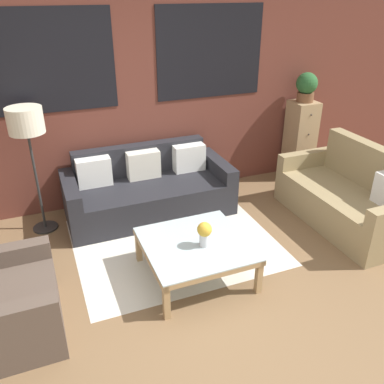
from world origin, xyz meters
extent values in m
plane|color=brown|center=(0.00, 0.00, 0.00)|extent=(16.00, 16.00, 0.00)
cube|color=brown|center=(0.00, 2.44, 1.40)|extent=(8.40, 0.08, 2.80)
cube|color=black|center=(-0.95, 2.39, 1.80)|extent=(1.40, 0.01, 1.10)
cube|color=black|center=(0.95, 2.39, 1.80)|extent=(1.40, 0.01, 1.10)
cube|color=silver|center=(0.00, 1.18, 0.00)|extent=(2.12, 1.79, 0.00)
cube|color=#232328|center=(-0.06, 1.82, 0.20)|extent=(1.66, 0.72, 0.40)
cube|color=#232328|center=(-0.06, 2.26, 0.39)|extent=(1.66, 0.16, 0.78)
cube|color=#232328|center=(-0.97, 1.90, 0.29)|extent=(0.16, 0.88, 0.58)
cube|color=#232328|center=(0.86, 1.90, 0.29)|extent=(0.16, 0.88, 0.58)
cube|color=white|center=(-0.66, 2.10, 0.57)|extent=(0.40, 0.16, 0.34)
cube|color=silver|center=(-0.06, 2.10, 0.57)|extent=(0.40, 0.16, 0.34)
cube|color=white|center=(0.55, 2.10, 0.57)|extent=(0.40, 0.16, 0.34)
cube|color=#99845B|center=(1.92, 0.84, 0.21)|extent=(0.64, 1.40, 0.42)
cube|color=#99845B|center=(2.32, 0.84, 0.46)|extent=(0.16, 1.40, 0.92)
cube|color=#99845B|center=(2.00, 1.61, 0.31)|extent=(0.80, 0.14, 0.62)
cube|color=brown|center=(-1.59, 0.44, 0.20)|extent=(0.64, 0.65, 0.40)
cube|color=brown|center=(-1.67, 0.05, 0.28)|extent=(0.80, 0.14, 0.56)
cube|color=brown|center=(-1.67, 0.84, 0.28)|extent=(0.80, 0.14, 0.56)
cube|color=silver|center=(0.00, 0.55, 0.37)|extent=(0.96, 0.96, 0.01)
cube|color=tan|center=(0.00, 0.10, 0.34)|extent=(0.96, 0.05, 0.05)
cube|color=tan|center=(0.00, 1.01, 0.34)|extent=(0.96, 0.05, 0.05)
cube|color=tan|center=(-0.46, 0.55, 0.34)|extent=(0.05, 0.96, 0.05)
cube|color=tan|center=(0.45, 0.55, 0.34)|extent=(0.05, 0.96, 0.05)
cube|color=tan|center=(-0.44, 0.11, 0.18)|extent=(0.06, 0.05, 0.36)
cube|color=tan|center=(0.44, 0.11, 0.18)|extent=(0.06, 0.05, 0.36)
cube|color=tan|center=(-0.44, 1.00, 0.18)|extent=(0.06, 0.06, 0.36)
cube|color=tan|center=(0.44, 1.00, 0.18)|extent=(0.06, 0.06, 0.36)
cylinder|color=#2D2D2D|center=(-1.30, 2.01, 0.01)|extent=(0.28, 0.28, 0.02)
cylinder|color=#2D2D2D|center=(-1.30, 2.01, 0.59)|extent=(0.03, 0.03, 1.14)
cylinder|color=beige|center=(-1.30, 2.01, 1.30)|extent=(0.37, 0.37, 0.27)
cube|color=tan|center=(2.29, 2.18, 0.55)|extent=(0.35, 0.35, 1.11)
sphere|color=#38332D|center=(2.29, 2.00, 0.97)|extent=(0.02, 0.02, 0.02)
sphere|color=#38332D|center=(2.29, 2.00, 0.69)|extent=(0.02, 0.02, 0.02)
sphere|color=#38332D|center=(2.29, 2.00, 0.42)|extent=(0.02, 0.02, 0.02)
sphere|color=#38332D|center=(2.29, 2.00, 0.14)|extent=(0.02, 0.02, 0.02)
cylinder|color=brown|center=(2.29, 2.18, 1.17)|extent=(0.23, 0.23, 0.13)
sphere|color=#285B2D|center=(2.29, 2.18, 1.36)|extent=(0.29, 0.29, 0.29)
cylinder|color=silver|center=(0.06, 0.48, 0.44)|extent=(0.09, 0.09, 0.13)
sphere|color=gold|center=(0.06, 0.48, 0.55)|extent=(0.14, 0.14, 0.14)
camera|label=1|loc=(-1.22, -2.39, 2.52)|focal=38.00mm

